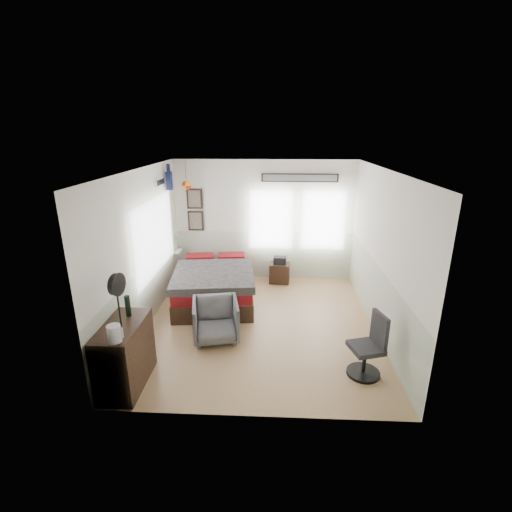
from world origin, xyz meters
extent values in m
cube|color=#A58452|center=(0.00, 0.00, -0.01)|extent=(4.00, 4.50, 0.01)
cube|color=white|center=(0.00, 2.25, 1.35)|extent=(4.00, 0.02, 2.70)
cube|color=white|center=(0.00, -2.25, 1.35)|extent=(4.00, 0.02, 2.70)
cube|color=white|center=(-2.00, 0.00, 1.35)|extent=(0.02, 4.50, 2.70)
cube|color=white|center=(2.00, 0.00, 1.35)|extent=(0.02, 4.50, 2.70)
cube|color=white|center=(0.00, 0.00, 2.70)|extent=(4.00, 4.50, 0.02)
cube|color=#B2BCA4|center=(0.00, 2.24, 0.55)|extent=(4.00, 0.01, 1.10)
cube|color=#B2BCA4|center=(-1.99, 0.00, 0.55)|extent=(0.01, 4.50, 1.10)
cube|color=#B2BCA4|center=(1.99, 0.00, 0.55)|extent=(0.01, 4.50, 1.10)
cube|color=silver|center=(-1.96, 0.55, 1.45)|extent=(0.03, 2.20, 1.35)
cube|color=silver|center=(0.15, 2.21, 1.40)|extent=(0.95, 0.03, 1.30)
cube|color=silver|center=(1.30, 2.21, 1.40)|extent=(0.95, 0.03, 1.30)
cube|color=black|center=(-1.55, 2.21, 1.35)|extent=(0.35, 0.03, 0.45)
cube|color=black|center=(-1.55, 2.21, 1.85)|extent=(0.35, 0.03, 0.45)
cube|color=#7F7259|center=(-1.55, 2.20, 1.35)|extent=(0.27, 0.01, 0.37)
cube|color=#7F7259|center=(-1.55, 2.20, 1.85)|extent=(0.27, 0.01, 0.37)
cube|color=black|center=(0.75, 2.21, 2.32)|extent=(1.65, 0.03, 0.18)
cube|color=gray|center=(0.75, 2.20, 2.32)|extent=(1.58, 0.01, 0.13)
cube|color=white|center=(-1.97, 1.15, 2.35)|extent=(0.02, 0.48, 0.14)
sphere|color=red|center=(-1.65, 1.95, 2.18)|extent=(0.20, 0.20, 0.20)
cube|color=black|center=(-0.97, 1.00, 0.17)|extent=(1.71, 2.27, 0.34)
cube|color=maroon|center=(-0.97, 1.00, 0.43)|extent=(1.66, 2.22, 0.19)
cube|color=#5D5855|center=(-0.97, 0.77, 0.60)|extent=(1.71, 1.73, 0.15)
cube|color=maroon|center=(-1.32, 1.85, 0.60)|extent=(0.62, 0.42, 0.15)
cube|color=maroon|center=(-0.62, 1.85, 0.60)|extent=(0.62, 0.42, 0.15)
cube|color=black|center=(-1.74, -1.72, 0.45)|extent=(0.48, 1.00, 0.90)
imported|color=slate|center=(-0.72, -0.50, 0.34)|extent=(0.85, 0.87, 0.68)
cube|color=black|center=(0.36, 1.97, 0.22)|extent=(0.47, 0.39, 0.44)
cylinder|color=black|center=(1.51, -1.36, 0.02)|extent=(0.47, 0.47, 0.04)
cylinder|color=black|center=(1.51, -1.36, 0.22)|extent=(0.05, 0.05, 0.36)
cube|color=#2F2E34|center=(1.51, -1.36, 0.43)|extent=(0.51, 0.51, 0.07)
cube|color=#2F2E34|center=(1.68, -1.31, 0.70)|extent=(0.16, 0.38, 0.47)
cylinder|color=silver|center=(-1.65, -2.11, 1.01)|extent=(0.16, 0.16, 0.21)
cube|color=silver|center=(-1.56, -2.11, 1.02)|extent=(0.02, 0.02, 0.13)
cylinder|color=black|center=(-1.73, -1.46, 1.05)|extent=(0.07, 0.07, 0.29)
cylinder|color=black|center=(-1.73, -1.73, 1.18)|extent=(0.02, 0.02, 0.56)
cylinder|color=black|center=(-1.73, -1.73, 1.48)|extent=(0.11, 0.28, 0.28)
cylinder|color=black|center=(-1.69, -1.73, 1.48)|extent=(0.07, 0.30, 0.30)
cube|color=black|center=(0.36, 1.97, 0.52)|extent=(0.29, 0.20, 0.16)
camera|label=1|loc=(0.21, -5.87, 3.28)|focal=26.00mm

